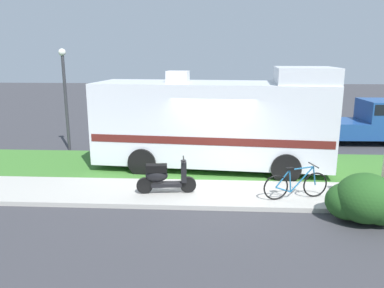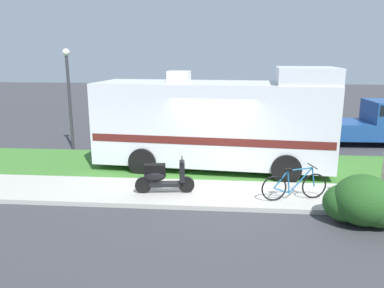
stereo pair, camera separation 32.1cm
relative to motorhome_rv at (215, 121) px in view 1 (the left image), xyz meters
The scene contains 9 objects.
ground_plane 2.15m from the motorhome_rv, 93.84° to the right, with size 80.00×80.00×0.00m, color #38383D.
sidewalk 3.05m from the motorhome_rv, 92.08° to the right, with size 24.00×2.00×0.12m.
grass_strip 1.58m from the motorhome_rv, 139.85° to the left, with size 24.00×3.40×0.08m.
motorhome_rv is the anchor object (origin of this frame).
scooter 3.26m from the motorhome_rv, 116.52° to the right, with size 1.61×0.52×0.97m.
bicycle 3.79m from the motorhome_rv, 54.93° to the right, with size 1.72×0.60×0.89m.
pickup_truck_near 8.02m from the motorhome_rv, 31.66° to the left, with size 5.71×2.21×1.88m.
bush_by_porch 5.42m from the motorhome_rv, 50.65° to the right, with size 1.63×1.22×1.15m.
street_lamp_post 6.34m from the motorhome_rv, 159.70° to the left, with size 0.28×0.28×4.00m.
Camera 1 is at (0.01, -10.86, 3.77)m, focal length 35.04 mm.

